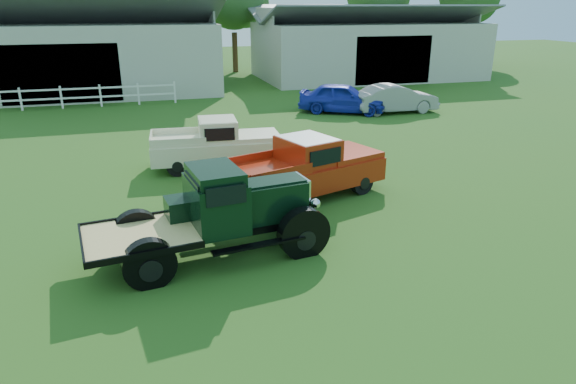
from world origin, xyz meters
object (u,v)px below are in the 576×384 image
object	(u,v)px
misc_car_grey	(395,99)
vintage_flatbed	(212,213)
misc_car_blue	(343,98)
white_pickup	(216,144)
red_pickup	(305,168)

from	to	relation	value
misc_car_grey	vintage_flatbed	bearing A→B (deg)	140.68
misc_car_blue	misc_car_grey	xyz separation A→B (m)	(2.64, -0.73, -0.04)
white_pickup	misc_car_blue	distance (m)	10.88
vintage_flatbed	misc_car_grey	bearing A→B (deg)	42.06
misc_car_blue	red_pickup	bearing A→B (deg)	-177.75
misc_car_grey	red_pickup	bearing A→B (deg)	142.54
misc_car_blue	white_pickup	bearing A→B (deg)	163.82
vintage_flatbed	red_pickup	xyz separation A→B (m)	(3.11, 2.98, -0.13)
red_pickup	white_pickup	world-z (taller)	red_pickup
vintage_flatbed	misc_car_blue	xyz separation A→B (m)	(8.85, 14.23, -0.26)
misc_car_blue	vintage_flatbed	bearing A→B (deg)	177.41
misc_car_blue	misc_car_grey	distance (m)	2.74
white_pickup	misc_car_grey	bearing A→B (deg)	37.89
red_pickup	misc_car_grey	size ratio (longest dim) A/B	1.12
vintage_flatbed	misc_car_blue	distance (m)	16.76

